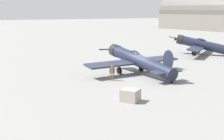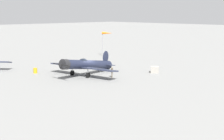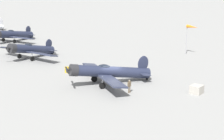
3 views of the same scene
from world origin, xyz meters
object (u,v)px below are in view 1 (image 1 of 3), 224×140
ground_crew_mechanic (112,72)px  fuel_drum (166,61)px  equipment_crate (130,95)px  airplane_foreground (138,60)px  airplane_mid_apron (203,45)px

ground_crew_mechanic → fuel_drum: size_ratio=1.87×
ground_crew_mechanic → equipment_crate: bearing=-143.1°
equipment_crate → fuel_drum: bearing=-132.7°
ground_crew_mechanic → fuel_drum: bearing=-9.0°
fuel_drum → equipment_crate: bearing=47.3°
airplane_foreground → airplane_mid_apron: airplane_foreground is taller
airplane_foreground → airplane_mid_apron: bearing=-69.6°
equipment_crate → airplane_foreground: bearing=-122.3°
airplane_foreground → fuel_drum: 8.32m
airplane_foreground → equipment_crate: (5.85, 9.24, -1.12)m
airplane_foreground → ground_crew_mechanic: size_ratio=7.79×
airplane_foreground → ground_crew_mechanic: (3.94, 1.68, -0.67)m
fuel_drum → ground_crew_mechanic: bearing=29.9°
airplane_mid_apron → ground_crew_mechanic: (21.22, 11.24, -0.62)m
airplane_foreground → equipment_crate: 10.99m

